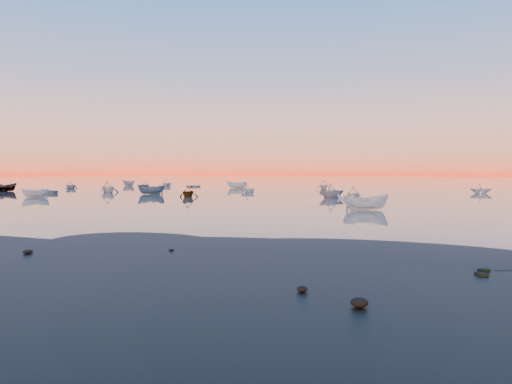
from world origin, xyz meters
The scene contains 6 objects.
ground centered at (0.00, 100.00, 0.00)m, with size 600.00×600.00×0.00m, color #665C55.
mud_lobes centered at (0.00, -1.00, 0.01)m, with size 140.00×6.00×0.07m, color black, non-canonical shape.
moored_fleet centered at (0.00, 53.00, 0.00)m, with size 124.00×58.00×1.20m, color silver, non-canonical shape.
boat_near_left centered at (-41.94, 38.42, 0.00)m, with size 4.46×1.86×1.12m, color gray.
boat_near_center centered at (11.48, 24.00, 0.00)m, with size 4.13×1.75×1.43m, color silver.
boat_near_right centered at (7.00, 38.98, 0.00)m, with size 3.72×1.68×1.30m, color silver.
Camera 1 is at (20.55, -21.92, 3.46)m, focal length 35.00 mm.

